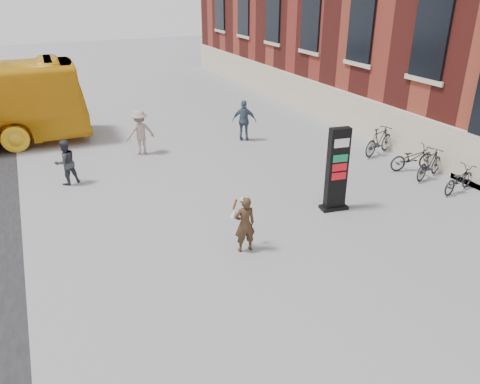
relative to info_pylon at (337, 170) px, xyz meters
name	(u,v)px	position (x,y,z in m)	size (l,w,h in m)	color
ground	(239,263)	(-4.00, -1.57, -1.32)	(100.00, 100.00, 0.00)	#9E9EA3
info_pylon	(337,170)	(0.00, 0.00, 0.00)	(0.90, 0.54, 2.64)	black
woman	(245,223)	(-3.60, -1.06, -0.52)	(0.61, 0.57, 1.57)	#312114
pedestrian_a	(66,162)	(-7.36, 5.57, -0.52)	(0.78, 0.61, 1.61)	#31333B
pedestrian_b	(140,132)	(-4.23, 7.63, -0.41)	(1.18, 0.68, 1.82)	gray
pedestrian_c	(244,121)	(0.36, 7.41, -0.41)	(1.06, 0.44, 1.81)	#3C5065
bike_4	(459,179)	(4.60, -0.65, -0.88)	(0.59, 1.68, 0.88)	black
bike_5	(430,164)	(4.60, 0.69, -0.79)	(0.50, 1.77, 1.06)	black
bike_6	(413,158)	(4.60, 1.53, -0.84)	(0.63, 1.82, 0.96)	black
bike_7	(379,141)	(4.60, 3.44, -0.74)	(0.54, 1.92, 1.15)	black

